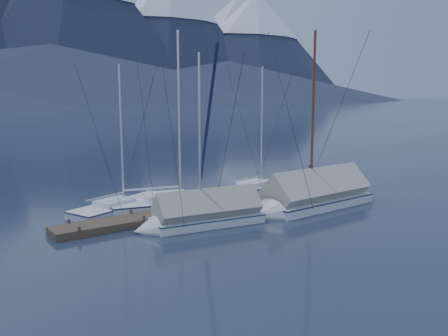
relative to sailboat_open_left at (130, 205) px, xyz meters
The scene contains 9 objects.
ground 6.47m from the sailboat_open_left, 51.64° to the right, with size 1000.00×1000.00×0.00m, color black.
dock 5.06m from the sailboat_open_left, 37.44° to the right, with size 18.00×1.50×0.54m.
mooring_posts 4.68m from the sailboat_open_left, 41.17° to the right, with size 15.12×1.52×0.35m.
sailboat_open_left is the anchor object (origin of this frame).
sailboat_open_mid 3.22m from the sailboat_open_left, 28.22° to the right, with size 8.01×3.96×10.20m.
sailboat_open_right 9.15m from the sailboat_open_left, ahead, with size 6.61×2.96×8.48m.
sailboat_covered_near 9.57m from the sailboat_open_left, 35.41° to the right, with size 8.01×3.41×10.27m.
sailboat_covered_far 5.16m from the sailboat_open_left, 77.12° to the right, with size 6.37×2.88×8.65m.
person 10.91m from the sailboat_open_left, 16.95° to the right, with size 0.56×0.37×1.53m, color black.
Camera 1 is at (-14.19, -18.03, 6.08)m, focal length 38.00 mm.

